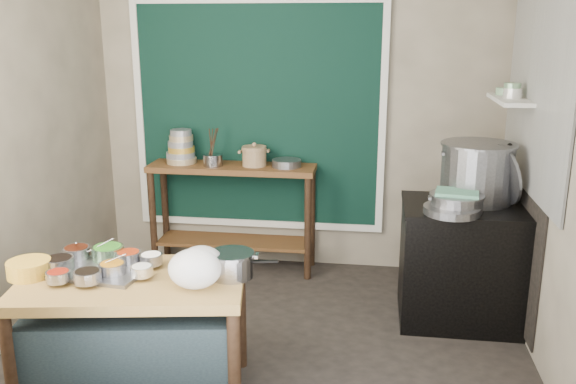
# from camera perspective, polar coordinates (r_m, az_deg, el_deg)

# --- Properties ---
(floor) EXTENTS (3.50, 3.00, 0.02)m
(floor) POSITION_cam_1_polar(r_m,az_deg,el_deg) (4.36, -1.70, -13.86)
(floor) COLOR #2D2723
(floor) RESTS_ON ground
(back_wall) EXTENTS (3.50, 0.02, 2.80)m
(back_wall) POSITION_cam_1_polar(r_m,az_deg,el_deg) (5.35, 0.97, 7.59)
(back_wall) COLOR gray
(back_wall) RESTS_ON floor
(left_wall) EXTENTS (0.02, 3.00, 2.80)m
(left_wall) POSITION_cam_1_polar(r_m,az_deg,el_deg) (4.53, -24.45, 4.83)
(left_wall) COLOR gray
(left_wall) RESTS_ON floor
(right_wall) EXTENTS (0.02, 3.00, 2.80)m
(right_wall) POSITION_cam_1_polar(r_m,az_deg,el_deg) (3.97, 24.05, 3.60)
(right_wall) COLOR gray
(right_wall) RESTS_ON floor
(curtain_panel) EXTENTS (2.10, 0.02, 1.90)m
(curtain_panel) POSITION_cam_1_polar(r_m,az_deg,el_deg) (5.38, -2.81, 7.07)
(curtain_panel) COLOR black
(curtain_panel) RESTS_ON back_wall
(curtain_frame) EXTENTS (2.22, 0.03, 2.02)m
(curtain_frame) POSITION_cam_1_polar(r_m,az_deg,el_deg) (5.37, -2.83, 7.06)
(curtain_frame) COLOR beige
(curtain_frame) RESTS_ON back_wall
(tile_panel) EXTENTS (0.02, 1.70, 1.70)m
(tile_panel) POSITION_cam_1_polar(r_m,az_deg,el_deg) (4.44, 22.50, 10.73)
(tile_panel) COLOR #B2B2AA
(tile_panel) RESTS_ON right_wall
(soot_patch) EXTENTS (0.01, 1.30, 1.30)m
(soot_patch) POSITION_cam_1_polar(r_m,az_deg,el_deg) (4.75, 20.88, -3.10)
(soot_patch) COLOR black
(soot_patch) RESTS_ON right_wall
(wall_shelf) EXTENTS (0.22, 0.70, 0.03)m
(wall_shelf) POSITION_cam_1_polar(r_m,az_deg,el_deg) (4.73, 20.09, 8.11)
(wall_shelf) COLOR beige
(wall_shelf) RESTS_ON right_wall
(prep_table) EXTENTS (1.35, 0.92, 0.75)m
(prep_table) POSITION_cam_1_polar(r_m,az_deg,el_deg) (3.71, -14.03, -13.14)
(prep_table) COLOR olive
(prep_table) RESTS_ON floor
(back_counter) EXTENTS (1.45, 0.40, 0.95)m
(back_counter) POSITION_cam_1_polar(r_m,az_deg,el_deg) (5.43, -5.15, -2.37)
(back_counter) COLOR brown
(back_counter) RESTS_ON floor
(stove_block) EXTENTS (0.90, 0.68, 0.85)m
(stove_block) POSITION_cam_1_polar(r_m,az_deg,el_deg) (4.67, 16.12, -6.55)
(stove_block) COLOR black
(stove_block) RESTS_ON floor
(stove_top) EXTENTS (0.92, 0.69, 0.03)m
(stove_top) POSITION_cam_1_polar(r_m,az_deg,el_deg) (4.53, 16.53, -1.38)
(stove_top) COLOR black
(stove_top) RESTS_ON stove_block
(condiment_tray) EXTENTS (0.54, 0.42, 0.02)m
(condiment_tray) POSITION_cam_1_polar(r_m,az_deg,el_deg) (3.67, -17.08, -7.05)
(condiment_tray) COLOR gray
(condiment_tray) RESTS_ON prep_table
(condiment_bowls) EXTENTS (0.65, 0.52, 0.07)m
(condiment_bowls) POSITION_cam_1_polar(r_m,az_deg,el_deg) (3.68, -17.24, -6.25)
(condiment_bowls) COLOR gray
(condiment_bowls) RESTS_ON condiment_tray
(yellow_basin) EXTENTS (0.29, 0.29, 0.09)m
(yellow_basin) POSITION_cam_1_polar(r_m,az_deg,el_deg) (3.74, -23.06, -6.60)
(yellow_basin) COLOR gold
(yellow_basin) RESTS_ON prep_table
(saucepan) EXTENTS (0.31, 0.31, 0.14)m
(saucepan) POSITION_cam_1_polar(r_m,az_deg,el_deg) (3.45, -5.30, -6.76)
(saucepan) COLOR gray
(saucepan) RESTS_ON prep_table
(plastic_bag_a) EXTENTS (0.31, 0.28, 0.22)m
(plastic_bag_a) POSITION_cam_1_polar(r_m,az_deg,el_deg) (3.32, -8.72, -7.12)
(plastic_bag_a) COLOR white
(plastic_bag_a) RESTS_ON prep_table
(plastic_bag_b) EXTENTS (0.31, 0.29, 0.19)m
(plastic_bag_b) POSITION_cam_1_polar(r_m,az_deg,el_deg) (3.44, -8.09, -6.53)
(plastic_bag_b) COLOR white
(plastic_bag_b) RESTS_ON prep_table
(bowl_stack) EXTENTS (0.26, 0.26, 0.30)m
(bowl_stack) POSITION_cam_1_polar(r_m,az_deg,el_deg) (5.43, -9.98, 4.04)
(bowl_stack) COLOR tan
(bowl_stack) RESTS_ON back_counter
(utensil_cup) EXTENTS (0.20, 0.20, 0.10)m
(utensil_cup) POSITION_cam_1_polar(r_m,az_deg,el_deg) (5.28, -7.02, 2.97)
(utensil_cup) COLOR gray
(utensil_cup) RESTS_ON back_counter
(ceramic_crock) EXTENTS (0.28, 0.28, 0.15)m
(ceramic_crock) POSITION_cam_1_polar(r_m,az_deg,el_deg) (5.25, -3.18, 3.27)
(ceramic_crock) COLOR #90764E
(ceramic_crock) RESTS_ON back_counter
(wide_bowl) EXTENTS (0.30, 0.30, 0.06)m
(wide_bowl) POSITION_cam_1_polar(r_m,az_deg,el_deg) (5.22, -0.14, 2.72)
(wide_bowl) COLOR gray
(wide_bowl) RESTS_ON back_counter
(stock_pot) EXTENTS (0.70, 0.70, 0.43)m
(stock_pot) POSITION_cam_1_polar(r_m,az_deg,el_deg) (4.60, 17.25, 1.77)
(stock_pot) COLOR gray
(stock_pot) RESTS_ON stove_top
(pot_lid) EXTENTS (0.24, 0.46, 0.44)m
(pot_lid) POSITION_cam_1_polar(r_m,az_deg,el_deg) (4.58, 19.57, 1.57)
(pot_lid) COLOR gray
(pot_lid) RESTS_ON stove_top
(steamer) EXTENTS (0.47, 0.47, 0.12)m
(steamer) POSITION_cam_1_polar(r_m,az_deg,el_deg) (4.34, 15.49, -0.97)
(steamer) COLOR gray
(steamer) RESTS_ON stove_top
(green_cloth) EXTENTS (0.32, 0.26, 0.02)m
(green_cloth) POSITION_cam_1_polar(r_m,az_deg,el_deg) (4.32, 15.55, -0.05)
(green_cloth) COLOR #5B997E
(green_cloth) RESTS_ON steamer
(shallow_pan) EXTENTS (0.39, 0.39, 0.05)m
(shallow_pan) POSITION_cam_1_polar(r_m,az_deg,el_deg) (4.29, 15.06, -1.65)
(shallow_pan) COLOR gray
(shallow_pan) RESTS_ON stove_top
(shelf_bowl_stack) EXTENTS (0.14, 0.14, 0.11)m
(shelf_bowl_stack) POSITION_cam_1_polar(r_m,az_deg,el_deg) (4.69, 20.25, 8.85)
(shelf_bowl_stack) COLOR silver
(shelf_bowl_stack) RESTS_ON wall_shelf
(shelf_bowl_green) EXTENTS (0.15, 0.15, 0.05)m
(shelf_bowl_green) POSITION_cam_1_polar(r_m,az_deg,el_deg) (4.91, 19.69, 8.86)
(shelf_bowl_green) COLOR gray
(shelf_bowl_green) RESTS_ON wall_shelf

